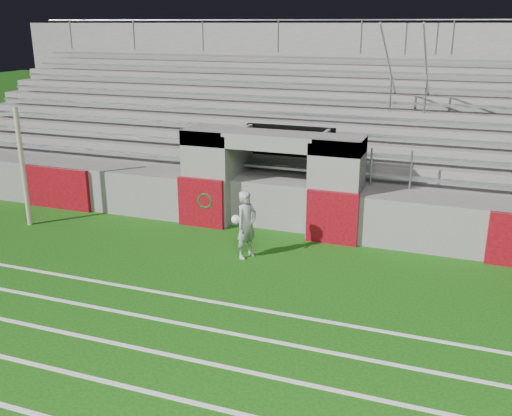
% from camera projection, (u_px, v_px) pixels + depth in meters
% --- Properties ---
extents(ground, '(90.00, 90.00, 0.00)m').
position_uv_depth(ground, '(219.00, 279.00, 12.33)').
color(ground, '#154A0C').
rests_on(ground, ground).
extents(field_post, '(0.13, 0.13, 3.22)m').
position_uv_depth(field_post, '(23.00, 168.00, 15.20)').
color(field_post, tan).
rests_on(field_post, ground).
extents(stadium_structure, '(26.00, 8.48, 5.42)m').
position_uv_depth(stadium_structure, '(314.00, 143.00, 18.99)').
color(stadium_structure, slate).
rests_on(stadium_structure, ground).
extents(goalkeeper_with_ball, '(0.60, 0.69, 1.62)m').
position_uv_depth(goalkeeper_with_ball, '(246.00, 225.00, 13.27)').
color(goalkeeper_with_ball, '#A1A7AB').
rests_on(goalkeeper_with_ball, ground).
extents(hose_coil, '(0.50, 0.14, 0.57)m').
position_uv_depth(hose_coil, '(206.00, 202.00, 15.26)').
color(hose_coil, '#0E4717').
rests_on(hose_coil, ground).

